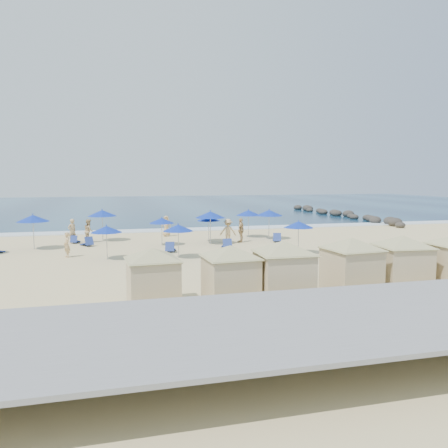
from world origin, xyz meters
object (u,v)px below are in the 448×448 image
(umbrella_7, at_px, (209,218))
(rock_jetty, at_px, (341,214))
(umbrella_2, at_px, (33,218))
(umbrella_8, at_px, (210,215))
(cabana_0, at_px, (153,270))
(umbrella_11, at_px, (299,225))
(beachgoer_5, at_px, (72,231))
(cabana_1, at_px, (230,267))
(umbrella_5, at_px, (162,221))
(beachgoer_3, at_px, (228,231))
(beachgoer_4, at_px, (166,226))
(beachgoer_1, at_px, (89,231))
(umbrella_3, at_px, (106,229))
(trash_bin, at_px, (235,264))
(umbrella_4, at_px, (102,213))
(umbrella_9, at_px, (248,213))
(beachgoer_0, at_px, (67,245))
(cabana_4, at_px, (402,256))
(beachgoer_2, at_px, (241,230))
(cabana_3, at_px, (351,259))
(cabana_2, at_px, (284,264))
(umbrella_6, at_px, (178,228))
(umbrella_10, at_px, (269,213))

(umbrella_7, bearing_deg, rock_jetty, 39.51)
(umbrella_2, distance_m, umbrella_8, 12.45)
(cabana_0, bearing_deg, umbrella_11, 43.02)
(beachgoer_5, bearing_deg, cabana_1, 73.07)
(umbrella_5, bearing_deg, beachgoer_3, -4.34)
(beachgoer_4, bearing_deg, beachgoer_3, -36.50)
(umbrella_7, distance_m, beachgoer_1, 9.27)
(umbrella_3, relative_size, beachgoer_5, 1.16)
(trash_bin, xyz_separation_m, umbrella_4, (-7.08, 13.29, 1.83))
(umbrella_3, bearing_deg, umbrella_9, 33.38)
(cabana_1, xyz_separation_m, beachgoer_1, (-6.21, 18.75, -0.58))
(cabana_0, bearing_deg, beachgoer_0, 109.60)
(cabana_4, bearing_deg, beachgoer_2, 99.71)
(cabana_0, xyz_separation_m, beachgoer_4, (2.96, 20.52, -0.57))
(umbrella_5, height_order, umbrella_8, umbrella_8)
(cabana_3, distance_m, beachgoer_0, 17.60)
(beachgoer_1, xyz_separation_m, beachgoer_3, (10.22, -3.26, 0.04))
(umbrella_9, xyz_separation_m, beachgoer_3, (-2.57, -3.03, -1.12))
(cabana_1, bearing_deg, umbrella_11, 53.89)
(rock_jetty, distance_m, beachgoer_1, 34.09)
(umbrella_5, height_order, beachgoer_5, umbrella_5)
(umbrella_11, relative_size, beachgoer_4, 1.27)
(cabana_2, height_order, beachgoer_4, cabana_2)
(cabana_3, distance_m, umbrella_2, 22.08)
(umbrella_2, height_order, umbrella_9, umbrella_2)
(umbrella_5, bearing_deg, umbrella_8, -4.30)
(umbrella_6, xyz_separation_m, umbrella_9, (7.08, 8.07, 0.17))
(beachgoer_5, bearing_deg, umbrella_4, 153.62)
(cabana_2, distance_m, beachgoer_3, 15.83)
(rock_jetty, bearing_deg, cabana_3, -118.61)
(cabana_0, xyz_separation_m, umbrella_3, (-1.83, 10.58, 0.41))
(beachgoer_5, bearing_deg, umbrella_10, 134.78)
(trash_bin, relative_size, umbrella_4, 0.30)
(umbrella_8, height_order, umbrella_11, umbrella_8)
(rock_jetty, relative_size, umbrella_9, 11.17)
(umbrella_7, relative_size, umbrella_10, 0.85)
(umbrella_11, bearing_deg, beachgoer_5, 149.39)
(umbrella_10, bearing_deg, umbrella_3, -154.74)
(trash_bin, relative_size, cabana_2, 0.18)
(umbrella_4, bearing_deg, beachgoer_2, -17.25)
(umbrella_6, distance_m, beachgoer_1, 10.12)
(cabana_3, relative_size, umbrella_11, 1.91)
(umbrella_10, xyz_separation_m, beachgoer_2, (-2.65, -0.96, -1.21))
(umbrella_9, bearing_deg, beachgoer_5, 178.97)
(cabana_3, relative_size, umbrella_7, 2.02)
(beachgoer_5, bearing_deg, beachgoer_3, 125.43)
(umbrella_8, distance_m, beachgoer_1, 9.52)
(umbrella_10, bearing_deg, beachgoer_4, 153.10)
(beachgoer_3, bearing_deg, umbrella_3, 39.68)
(umbrella_3, xyz_separation_m, umbrella_8, (7.46, 4.56, 0.37))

